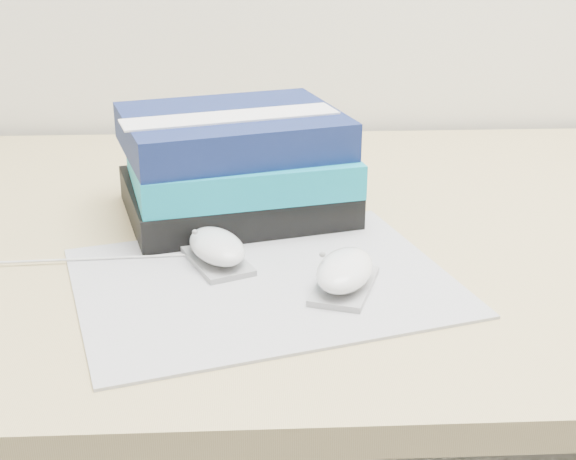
{
  "coord_description": "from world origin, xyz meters",
  "views": [
    {
      "loc": [
        -0.13,
        0.7,
        1.08
      ],
      "look_at": [
        -0.1,
        1.46,
        0.77
      ],
      "focal_mm": 50.0,
      "sensor_mm": 36.0,
      "label": 1
    }
  ],
  "objects_px": {
    "mouse_rear": "(217,249)",
    "book_stack": "(235,165)",
    "desk": "(351,363)",
    "pouch": "(244,171)",
    "mouse_front": "(345,273)"
  },
  "relations": [
    {
      "from": "desk",
      "to": "pouch",
      "type": "xyz_separation_m",
      "value": [
        -0.14,
        -0.04,
        0.29
      ]
    },
    {
      "from": "mouse_front",
      "to": "book_stack",
      "type": "height_order",
      "value": "book_stack"
    },
    {
      "from": "mouse_front",
      "to": "desk",
      "type": "bearing_deg",
      "value": 80.04
    },
    {
      "from": "book_stack",
      "to": "pouch",
      "type": "xyz_separation_m",
      "value": [
        0.01,
        -0.01,
        -0.0
      ]
    },
    {
      "from": "mouse_rear",
      "to": "mouse_front",
      "type": "xyz_separation_m",
      "value": [
        0.13,
        -0.06,
        0.0
      ]
    },
    {
      "from": "mouse_rear",
      "to": "pouch",
      "type": "relative_size",
      "value": 0.68
    },
    {
      "from": "mouse_front",
      "to": "pouch",
      "type": "relative_size",
      "value": 0.7
    },
    {
      "from": "desk",
      "to": "pouch",
      "type": "relative_size",
      "value": 10.48
    },
    {
      "from": "pouch",
      "to": "desk",
      "type": "bearing_deg",
      "value": 15.05
    },
    {
      "from": "desk",
      "to": "pouch",
      "type": "distance_m",
      "value": 0.33
    },
    {
      "from": "mouse_rear",
      "to": "book_stack",
      "type": "xyz_separation_m",
      "value": [
        0.02,
        0.15,
        0.04
      ]
    },
    {
      "from": "mouse_rear",
      "to": "pouch",
      "type": "height_order",
      "value": "pouch"
    },
    {
      "from": "desk",
      "to": "pouch",
      "type": "height_order",
      "value": "pouch"
    },
    {
      "from": "mouse_rear",
      "to": "pouch",
      "type": "distance_m",
      "value": 0.15
    },
    {
      "from": "desk",
      "to": "mouse_rear",
      "type": "relative_size",
      "value": 15.35
    }
  ]
}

